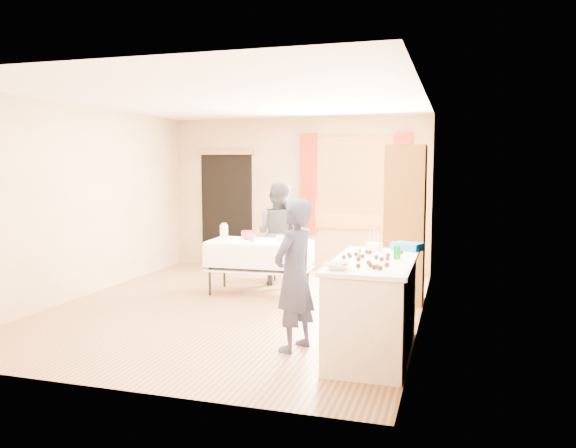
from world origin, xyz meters
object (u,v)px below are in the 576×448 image
(chair, at_px, (288,261))
(girl, at_px, (295,275))
(counter, at_px, (373,307))
(party_table, at_px, (259,262))
(woman, at_px, (279,234))
(cabinet, at_px, (405,224))

(chair, distance_m, girl, 3.44)
(counter, relative_size, girl, 1.07)
(party_table, height_order, girl, girl)
(party_table, bearing_deg, woman, 80.94)
(counter, height_order, woman, woman)
(party_table, xyz_separation_m, woman, (0.07, 0.66, 0.32))
(party_table, bearing_deg, cabinet, 0.54)
(cabinet, bearing_deg, counter, -92.62)
(counter, bearing_deg, party_table, 132.20)
(cabinet, distance_m, party_table, 2.07)
(party_table, height_order, chair, chair)
(counter, bearing_deg, cabinet, 87.38)
(party_table, bearing_deg, counter, -50.42)
(chair, relative_size, woman, 0.61)
(party_table, relative_size, girl, 0.98)
(girl, bearing_deg, party_table, -132.78)
(chair, relative_size, girl, 0.64)
(cabinet, xyz_separation_m, chair, (-1.89, 0.96, -0.74))
(chair, xyz_separation_m, woman, (-0.02, -0.41, 0.49))
(counter, xyz_separation_m, woman, (-1.81, 2.73, 0.32))
(woman, bearing_deg, party_table, 99.26)
(girl, bearing_deg, chair, -142.54)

